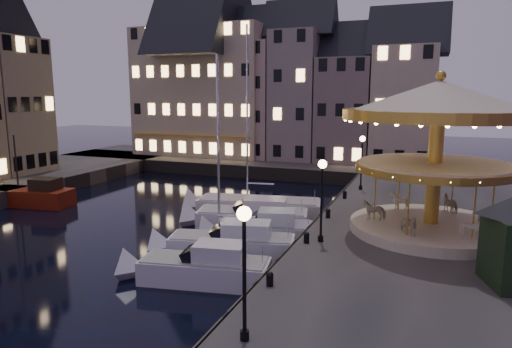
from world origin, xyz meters
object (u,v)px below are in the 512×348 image
at_px(bollard_d, 345,194).
at_px(red_fishing_boat, 32,197).
at_px(streetlamp_a, 244,254).
at_px(streetlamp_c, 362,155).
at_px(bollard_c, 328,213).
at_px(motorboat_d, 258,231).
at_px(motorboat_e, 246,217).
at_px(bollard_a, 270,278).
at_px(streetlamp_b, 322,189).
at_px(bollard_b, 307,237).
at_px(motorboat_b, 196,269).
at_px(carousel, 438,128).
at_px(motorboat_f, 251,207).
at_px(motorboat_c, 224,244).

relative_size(bollard_d, red_fishing_boat, 0.08).
distance_m(streetlamp_a, red_fishing_boat, 28.22).
distance_m(streetlamp_c, bollard_c, 9.34).
relative_size(bollard_c, motorboat_d, 0.09).
relative_size(motorboat_d, motorboat_e, 0.81).
bearing_deg(streetlamp_a, bollard_a, 98.53).
xyz_separation_m(streetlamp_b, streetlamp_c, (0.00, 13.50, 0.00)).
bearing_deg(bollard_d, bollard_c, -90.00).
height_order(bollard_b, motorboat_d, motorboat_d).
bearing_deg(bollard_a, motorboat_b, 155.84).
height_order(motorboat_d, motorboat_e, same).
bearing_deg(streetlamp_b, motorboat_b, -140.23).
height_order(streetlamp_c, bollard_a, streetlamp_c).
height_order(streetlamp_a, streetlamp_c, same).
distance_m(motorboat_b, motorboat_d, 6.56).
bearing_deg(motorboat_d, carousel, 7.20).
xyz_separation_m(streetlamp_b, motorboat_b, (-4.89, -4.07, -3.38)).
bearing_deg(carousel, bollard_a, -120.85).
distance_m(streetlamp_b, bollard_d, 10.30).
distance_m(bollard_c, motorboat_d, 4.34).
bearing_deg(red_fishing_boat, motorboat_f, 12.67).
bearing_deg(motorboat_b, motorboat_c, 93.97).
height_order(motorboat_b, motorboat_c, motorboat_c).
bearing_deg(streetlamp_c, motorboat_c, -110.21).
bearing_deg(motorboat_b, motorboat_e, 97.79).
xyz_separation_m(bollard_a, bollard_d, (0.00, 16.00, 0.00)).
relative_size(bollard_b, motorboat_c, 0.06).
relative_size(streetlamp_a, red_fishing_boat, 0.60).
xyz_separation_m(streetlamp_c, bollard_c, (-0.60, -9.00, -2.41)).
xyz_separation_m(bollard_d, motorboat_f, (-6.43, -1.77, -1.07)).
height_order(bollard_c, motorboat_f, motorboat_f).
bearing_deg(carousel, streetlamp_c, 117.69).
distance_m(bollard_a, bollard_d, 16.00).
bearing_deg(red_fishing_boat, streetlamp_c, 20.73).
height_order(motorboat_c, motorboat_f, motorboat_f).
bearing_deg(bollard_a, carousel, 59.15).
bearing_deg(motorboat_b, bollard_d, 73.03).
bearing_deg(motorboat_f, motorboat_b, -80.17).
relative_size(bollard_b, red_fishing_boat, 0.08).
bearing_deg(red_fishing_boat, carousel, -1.46).
distance_m(bollard_d, red_fishing_boat, 24.12).
xyz_separation_m(streetlamp_c, bollard_d, (-0.60, -3.50, -2.41)).
height_order(bollard_c, motorboat_c, motorboat_c).
relative_size(motorboat_c, motorboat_e, 1.25).
bearing_deg(motorboat_c, motorboat_e, 100.23).
xyz_separation_m(bollard_c, motorboat_e, (-5.55, 0.57, -0.96)).
distance_m(bollard_b, carousel, 8.87).
relative_size(motorboat_b, motorboat_d, 1.06).
distance_m(streetlamp_a, streetlamp_b, 10.00).
xyz_separation_m(motorboat_f, red_fishing_boat, (-17.02, -3.83, 0.16)).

